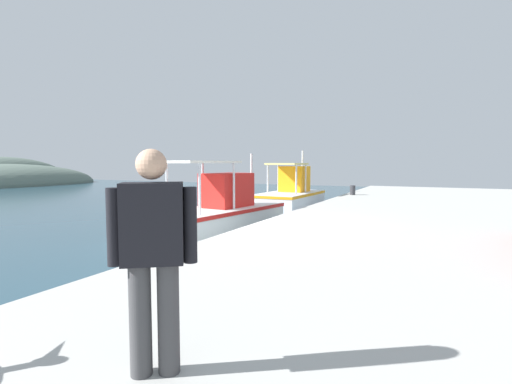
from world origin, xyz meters
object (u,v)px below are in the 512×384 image
fishing_boat_second (215,212)px  mooring_bollard_third (353,190)px  fishing_boat_third (291,196)px  fisherman_standing (153,251)px

fishing_boat_second → mooring_bollard_third: bearing=-22.2°
fishing_boat_third → fisherman_standing: size_ratio=2.84×
fishing_boat_second → fisherman_standing: size_ratio=3.99×
fishing_boat_third → fishing_boat_second: bearing=178.0°
fishing_boat_second → fisherman_standing: (-9.00, -5.09, 1.06)m
fisherman_standing → fishing_boat_third: bearing=17.2°
fishing_boat_third → mooring_bollard_third: fishing_boat_third is taller
fishing_boat_second → fisherman_standing: bearing=-150.5°
fisherman_standing → mooring_bollard_third: size_ratio=3.58×
fishing_boat_third → mooring_bollard_third: 3.02m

